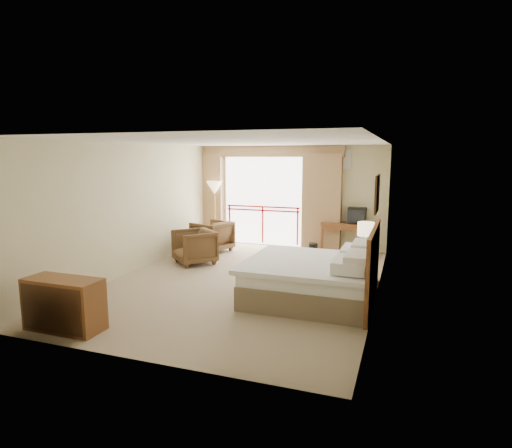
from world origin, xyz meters
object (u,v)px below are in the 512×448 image
at_px(nightstand, 364,267).
at_px(table_lamp, 366,230).
at_px(armchair_far, 212,251).
at_px(side_table, 187,244).
at_px(bed, 314,278).
at_px(dresser, 64,304).
at_px(tv, 357,216).
at_px(armchair_near, 195,263).
at_px(wastebasket, 313,249).
at_px(floor_lamp, 214,190).
at_px(desk, 345,229).

distance_m(nightstand, table_lamp, 0.73).
relative_size(armchair_far, side_table, 1.73).
relative_size(bed, dresser, 1.90).
xyz_separation_m(bed, tv, (0.26, 3.90, 0.57)).
bearing_deg(armchair_near, wastebasket, 76.57).
xyz_separation_m(tv, dresser, (-3.33, -6.36, -0.57)).
height_order(nightstand, table_lamp, table_lamp).
height_order(armchair_far, floor_lamp, floor_lamp).
xyz_separation_m(side_table, dresser, (0.41, -4.33, 0.03)).
bearing_deg(dresser, desk, 60.35).
height_order(side_table, dresser, dresser).
bearing_deg(floor_lamp, desk, 4.08).
xyz_separation_m(bed, dresser, (-3.06, -2.46, -0.00)).
distance_m(desk, tv, 0.47).
xyz_separation_m(floor_lamp, dresser, (0.52, -6.16, -1.13)).
bearing_deg(floor_lamp, bed, -46.00).
bearing_deg(floor_lamp, table_lamp, -28.15).
bearing_deg(armchair_far, dresser, 20.10).
relative_size(bed, table_lamp, 3.74).
height_order(armchair_far, side_table, side_table).
height_order(armchair_far, dresser, dresser).
bearing_deg(tv, floor_lamp, 173.56).
height_order(tv, wastebasket, tv).
distance_m(bed, tv, 3.95).
xyz_separation_m(tv, floor_lamp, (-3.84, -0.20, 0.55)).
bearing_deg(dresser, armchair_near, 85.88).
height_order(desk, side_table, desk).
bearing_deg(desk, armchair_far, -158.02).
relative_size(nightstand, armchair_far, 0.67).
bearing_deg(armchair_near, nightstand, 38.30).
xyz_separation_m(nightstand, floor_lamp, (-4.29, 2.34, 1.21)).
relative_size(bed, armchair_far, 2.45).
xyz_separation_m(table_lamp, floor_lamp, (-4.29, 2.29, 0.48)).
relative_size(desk, side_table, 2.28).
bearing_deg(bed, desk, 90.52).
distance_m(armchair_near, dresser, 3.99).
bearing_deg(bed, tv, 86.13).
distance_m(table_lamp, dresser, 5.44).
height_order(table_lamp, armchair_near, table_lamp).
distance_m(nightstand, armchair_far, 4.21).
bearing_deg(floor_lamp, armchair_far, -69.69).
xyz_separation_m(bed, armchair_far, (-3.24, 2.80, -0.38)).
distance_m(nightstand, armchair_near, 3.80).
xyz_separation_m(tv, armchair_far, (-3.51, -1.11, -0.95)).
relative_size(nightstand, floor_lamp, 0.33).
xyz_separation_m(bed, table_lamp, (0.71, 1.41, 0.65)).
distance_m(wastebasket, side_table, 3.09).
bearing_deg(nightstand, dresser, -131.32).
bearing_deg(dresser, tv, 57.99).
bearing_deg(wastebasket, bed, -77.64).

